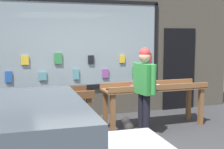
# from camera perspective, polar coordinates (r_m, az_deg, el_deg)

# --- Properties ---
(shopfront_facade) EXTENTS (8.09, 0.29, 3.39)m
(shopfront_facade) POSITION_cam_1_polar(r_m,az_deg,el_deg) (7.35, -5.69, 5.28)
(shopfront_facade) COLOR #4C473D
(shopfront_facade) RESTS_ON ground_plane
(display_table_left) EXTENTS (2.21, 0.73, 0.91)m
(display_table_left) POSITION_cam_1_polar(r_m,az_deg,el_deg) (5.93, -14.37, -4.70)
(display_table_left) COLOR brown
(display_table_left) RESTS_ON ground_plane
(display_table_right) EXTENTS (2.21, 0.67, 0.94)m
(display_table_right) POSITION_cam_1_polar(r_m,az_deg,el_deg) (6.62, 7.67, -3.16)
(display_table_right) COLOR brown
(display_table_right) RESTS_ON ground_plane
(person_browsing) EXTENTS (0.29, 0.66, 1.70)m
(person_browsing) POSITION_cam_1_polar(r_m,az_deg,el_deg) (5.96, 5.93, -1.83)
(person_browsing) COLOR black
(person_browsing) RESTS_ON ground_plane
(small_dog) EXTENTS (0.26, 0.58, 0.42)m
(small_dog) POSITION_cam_1_polar(r_m,az_deg,el_deg) (5.69, 2.93, -9.50)
(small_dog) COLOR black
(small_dog) RESTS_ON ground_plane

